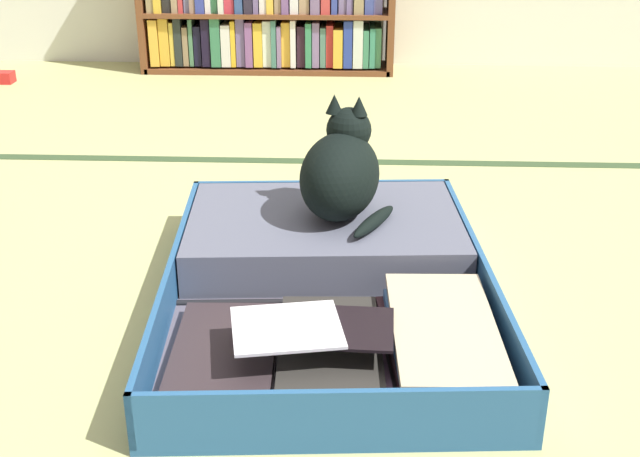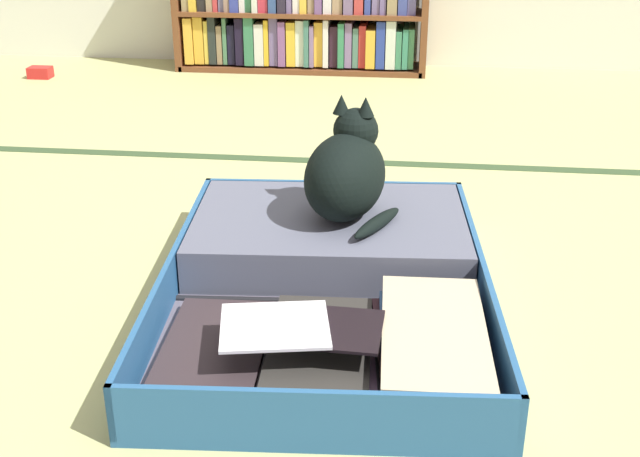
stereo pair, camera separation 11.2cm
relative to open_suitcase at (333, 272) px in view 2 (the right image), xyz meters
name	(u,v)px [view 2 (the right image)]	position (x,y,z in m)	size (l,w,h in m)	color
ground_plane	(343,312)	(0.03, -0.09, -0.05)	(10.00, 10.00, 0.00)	tan
tatami_border	(369,162)	(0.03, 0.88, -0.05)	(4.80, 0.05, 0.00)	#314729
open_suitcase	(333,272)	(0.00, 0.00, 0.00)	(0.74, 0.99, 0.12)	#245383
black_cat	(348,173)	(0.02, 0.16, 0.18)	(0.26, 0.31, 0.28)	black
small_red_pouch	(40,72)	(-1.52, 1.87, -0.03)	(0.10, 0.07, 0.05)	red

